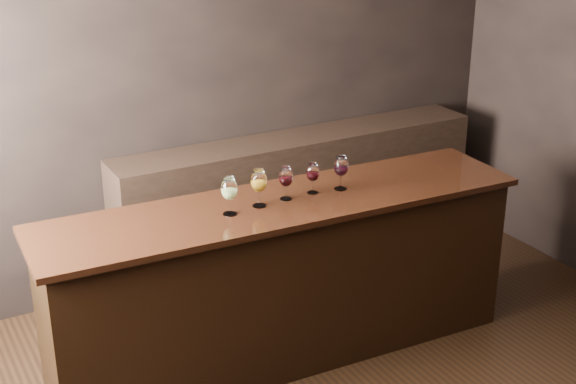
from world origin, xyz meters
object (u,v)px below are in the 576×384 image
glass_white (229,190)px  glass_red_b (313,173)px  bar_counter (283,282)px  back_bar_shelf (299,201)px  glass_amber (259,182)px  glass_red_a (286,178)px  glass_red_c (341,167)px

glass_white → glass_red_b: bearing=5.0°
bar_counter → back_bar_shelf: bearing=58.4°
glass_red_b → back_bar_shelf: bearing=64.3°
glass_amber → glass_red_b: size_ratio=1.18×
back_bar_shelf → glass_white: bearing=-134.8°
glass_white → glass_red_b: (0.56, 0.05, -0.02)m
glass_white → glass_red_b: 0.56m
back_bar_shelf → glass_red_b: glass_red_b is taller
glass_red_a → glass_red_b: (0.18, 0.01, -0.01)m
glass_amber → glass_red_c: 0.54m
glass_red_a → glass_red_c: (0.36, -0.02, 0.01)m
glass_white → glass_red_a: glass_white is taller
bar_counter → glass_red_a: bearing=37.8°
bar_counter → glass_amber: glass_amber is taller
glass_red_a → glass_red_c: 0.36m
glass_amber → glass_red_a: bearing=5.3°
glass_amber → back_bar_shelf: bearing=50.4°
back_bar_shelf → glass_red_b: bearing=-115.7°
glass_red_c → back_bar_shelf: bearing=73.5°
back_bar_shelf → glass_amber: glass_amber is taller
glass_white → glass_amber: same height
bar_counter → back_bar_shelf: size_ratio=1.00×
glass_red_b → glass_red_a: bearing=-177.9°
bar_counter → glass_red_b: size_ratio=15.25×
bar_counter → glass_white: glass_white is taller
glass_white → glass_amber: bearing=7.4°
back_bar_shelf → glass_white: glass_white is taller
bar_counter → glass_red_a: 0.66m
glass_white → glass_red_c: (0.74, 0.02, -0.01)m
glass_red_b → glass_red_c: (0.18, -0.03, 0.02)m
back_bar_shelf → glass_amber: (-0.85, -1.02, 0.66)m
glass_white → glass_red_c: size_ratio=1.04×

